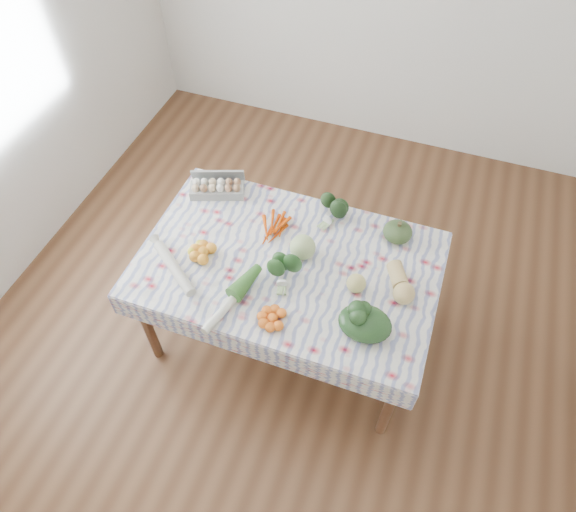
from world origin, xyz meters
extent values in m
plane|color=#52301C|center=(0.00, 0.00, 0.00)|extent=(4.50, 4.50, 0.00)
cube|color=brown|center=(0.00, 0.00, 0.73)|extent=(1.60, 1.00, 0.04)
cylinder|color=brown|center=(-0.74, -0.44, 0.35)|extent=(0.06, 0.06, 0.71)
cylinder|color=brown|center=(0.74, -0.44, 0.35)|extent=(0.06, 0.06, 0.71)
cylinder|color=brown|center=(-0.74, 0.44, 0.35)|extent=(0.06, 0.06, 0.71)
cylinder|color=brown|center=(0.74, 0.44, 0.35)|extent=(0.06, 0.06, 0.71)
cube|color=silver|center=(0.00, 0.00, 0.76)|extent=(1.66, 1.06, 0.01)
cube|color=gray|center=(-0.59, 0.36, 0.81)|extent=(0.35, 0.24, 0.09)
cube|color=#DC4804|center=(-0.15, 0.17, 0.78)|extent=(0.22, 0.20, 0.04)
ellipsoid|color=#1B3516|center=(0.14, 0.39, 0.83)|extent=(0.20, 0.19, 0.14)
ellipsoid|color=#395028|center=(0.53, 0.38, 0.82)|extent=(0.20, 0.20, 0.11)
sphere|color=#A8C078|center=(0.06, 0.08, 0.83)|extent=(0.19, 0.19, 0.14)
ellipsoid|color=tan|center=(0.62, 0.03, 0.82)|extent=(0.22, 0.28, 0.12)
cube|color=orange|center=(-0.46, -0.12, 0.80)|extent=(0.22, 0.22, 0.07)
ellipsoid|color=#244F20|center=(0.01, -0.13, 0.81)|extent=(0.18, 0.18, 0.10)
cube|color=orange|center=(0.05, -0.38, 0.79)|extent=(0.21, 0.21, 0.06)
sphere|color=#CEC06B|center=(0.40, -0.05, 0.81)|extent=(0.12, 0.12, 0.10)
ellipsoid|color=#193316|center=(0.50, -0.27, 0.82)|extent=(0.33, 0.29, 0.12)
cylinder|color=beige|center=(-0.56, -0.27, 0.79)|extent=(0.37, 0.30, 0.06)
cylinder|color=silver|center=(-0.19, -0.35, 0.79)|extent=(0.16, 0.45, 0.05)
camera|label=1|loc=(0.59, -1.64, 3.03)|focal=32.00mm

